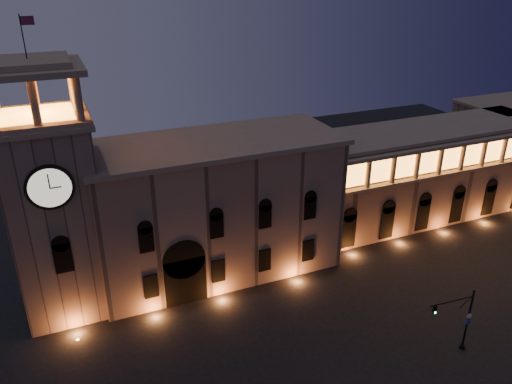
# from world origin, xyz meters

# --- Properties ---
(ground) EXTENTS (160.00, 160.00, 0.00)m
(ground) POSITION_xyz_m (0.00, 0.00, 0.00)
(ground) COLOR black
(ground) RESTS_ON ground
(government_building) EXTENTS (30.80, 12.80, 17.60)m
(government_building) POSITION_xyz_m (-2.08, 21.93, 8.77)
(government_building) COLOR #806453
(government_building) RESTS_ON ground
(clock_tower) EXTENTS (9.80, 9.80, 32.40)m
(clock_tower) POSITION_xyz_m (-20.50, 20.98, 12.50)
(clock_tower) COLOR #806453
(clock_tower) RESTS_ON ground
(colonnade_wing) EXTENTS (40.60, 11.50, 14.50)m
(colonnade_wing) POSITION_xyz_m (32.00, 23.92, 7.33)
(colonnade_wing) COLOR #7B5F4F
(colonnade_wing) RESTS_ON ground
(traffic_light) EXTENTS (5.31, 0.76, 7.29)m
(traffic_light) POSITION_xyz_m (15.49, -2.53, 3.83)
(traffic_light) COLOR black
(traffic_light) RESTS_ON ground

